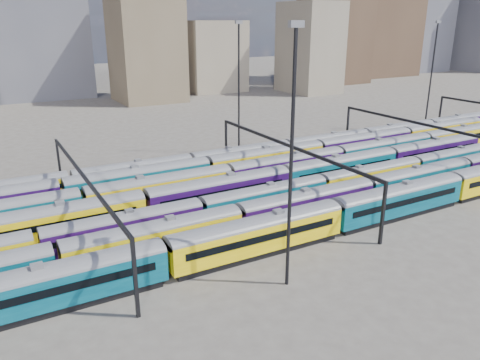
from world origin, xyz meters
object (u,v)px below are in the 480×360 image
rake_0 (334,213)px  rake_1 (238,217)px  rake_2 (201,209)px  mast_2 (292,152)px

rake_0 → rake_1: rake_0 is taller
rake_2 → mast_2: 20.57m
rake_2 → mast_2: (1.81, -17.00, 11.43)m
rake_0 → mast_2: size_ratio=5.21×
rake_1 → rake_2: 5.71m
rake_0 → mast_2: (-11.94, -7.00, 11.09)m
rake_0 → mast_2: 17.74m
rake_0 → mast_2: bearing=-149.6°
rake_2 → rake_1: bearing=-61.1°
rake_1 → mast_2: bearing=-94.5°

